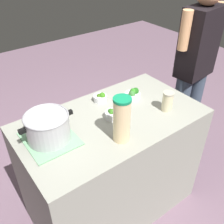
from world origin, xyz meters
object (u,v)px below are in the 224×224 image
(broccoli_bowl_back, at_px, (100,98))
(person_cook, at_px, (193,71))
(lemonade_pitcher, at_px, (122,120))
(broccoli_bowl_center, at_px, (133,94))
(broccoli_bowl_front, at_px, (113,114))
(mason_jar, at_px, (168,101))
(cooking_pot, at_px, (48,127))

(broccoli_bowl_back, relative_size, person_cook, 0.06)
(lemonade_pitcher, relative_size, broccoli_bowl_center, 2.45)
(lemonade_pitcher, bearing_deg, broccoli_bowl_back, 71.57)
(broccoli_bowl_center, distance_m, broccoli_bowl_back, 0.24)
(broccoli_bowl_front, relative_size, broccoli_bowl_center, 0.89)
(lemonade_pitcher, relative_size, person_cook, 0.17)
(broccoli_bowl_front, height_order, broccoli_bowl_back, broccoli_bowl_front)
(lemonade_pitcher, relative_size, mason_jar, 2.05)
(cooking_pot, bearing_deg, lemonade_pitcher, -36.28)
(cooking_pot, xyz_separation_m, broccoli_bowl_front, (0.43, -0.06, -0.06))
(lemonade_pitcher, height_order, person_cook, person_cook)
(broccoli_bowl_front, distance_m, broccoli_bowl_center, 0.30)
(mason_jar, xyz_separation_m, broccoli_bowl_back, (-0.30, 0.37, -0.04))
(broccoli_bowl_back, height_order, person_cook, person_cook)
(mason_jar, bearing_deg, cooking_pot, 165.58)
(lemonade_pitcher, relative_size, broccoli_bowl_front, 2.76)
(mason_jar, xyz_separation_m, person_cook, (0.62, 0.26, -0.06))
(broccoli_bowl_front, bearing_deg, lemonade_pitcher, -113.40)
(cooking_pot, relative_size, lemonade_pitcher, 1.15)
(lemonade_pitcher, bearing_deg, person_cook, 16.50)
(broccoli_bowl_front, bearing_deg, broccoli_bowl_center, 22.78)
(cooking_pot, distance_m, broccoli_bowl_back, 0.52)
(broccoli_bowl_center, bearing_deg, broccoli_bowl_back, 152.84)
(broccoli_bowl_back, bearing_deg, mason_jar, -50.86)
(cooking_pot, height_order, broccoli_bowl_back, cooking_pot)
(broccoli_bowl_front, relative_size, person_cook, 0.06)
(broccoli_bowl_center, xyz_separation_m, broccoli_bowl_back, (-0.22, 0.11, -0.00))
(mason_jar, bearing_deg, broccoli_bowl_front, 157.80)
(mason_jar, bearing_deg, person_cook, 23.04)
(broccoli_bowl_front, height_order, broccoli_bowl_center, broccoli_bowl_center)
(cooking_pot, bearing_deg, broccoli_bowl_back, 19.10)
(broccoli_bowl_center, height_order, broccoli_bowl_back, broccoli_bowl_center)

